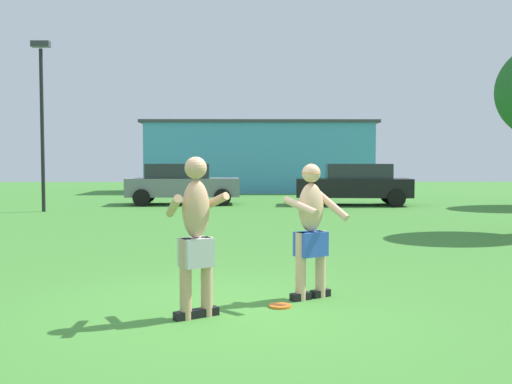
{
  "coord_description": "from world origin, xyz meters",
  "views": [
    {
      "loc": [
        0.24,
        -6.64,
        1.72
      ],
      "look_at": [
        0.34,
        1.34,
        1.29
      ],
      "focal_mm": 41.43,
      "sensor_mm": 36.0,
      "label": 1
    }
  ],
  "objects_px": {
    "frisbee": "(280,306)",
    "car_black_mid_lot": "(354,184)",
    "player_in_blue": "(311,225)",
    "car_gray_near_post": "(182,183)",
    "lamp_post": "(42,107)",
    "player_near": "(196,233)"
  },
  "relations": [
    {
      "from": "car_black_mid_lot",
      "to": "frisbee",
      "type": "bearing_deg",
      "value": -103.14
    },
    {
      "from": "player_in_blue",
      "to": "car_black_mid_lot",
      "type": "distance_m",
      "value": 15.57
    },
    {
      "from": "frisbee",
      "to": "player_in_blue",
      "type": "bearing_deg",
      "value": 45.58
    },
    {
      "from": "frisbee",
      "to": "lamp_post",
      "type": "distance_m",
      "value": 15.17
    },
    {
      "from": "car_gray_near_post",
      "to": "player_in_blue",
      "type": "bearing_deg",
      "value": -77.86
    },
    {
      "from": "player_in_blue",
      "to": "lamp_post",
      "type": "height_order",
      "value": "lamp_post"
    },
    {
      "from": "player_in_blue",
      "to": "car_gray_near_post",
      "type": "relative_size",
      "value": 0.38
    },
    {
      "from": "frisbee",
      "to": "car_black_mid_lot",
      "type": "distance_m",
      "value": 16.08
    },
    {
      "from": "player_in_blue",
      "to": "frisbee",
      "type": "height_order",
      "value": "player_in_blue"
    },
    {
      "from": "frisbee",
      "to": "car_gray_near_post",
      "type": "relative_size",
      "value": 0.06
    },
    {
      "from": "player_near",
      "to": "car_gray_near_post",
      "type": "height_order",
      "value": "player_near"
    },
    {
      "from": "player_in_blue",
      "to": "player_near",
      "type": "bearing_deg",
      "value": -147.51
    },
    {
      "from": "player_in_blue",
      "to": "lamp_post",
      "type": "distance_m",
      "value": 14.84
    },
    {
      "from": "player_near",
      "to": "car_black_mid_lot",
      "type": "xyz_separation_m",
      "value": [
        4.59,
        16.09,
        -0.1
      ]
    },
    {
      "from": "player_in_blue",
      "to": "car_gray_near_post",
      "type": "xyz_separation_m",
      "value": [
        -3.37,
        15.69,
        -0.1
      ]
    },
    {
      "from": "car_black_mid_lot",
      "to": "lamp_post",
      "type": "bearing_deg",
      "value": -165.79
    },
    {
      "from": "player_near",
      "to": "lamp_post",
      "type": "xyz_separation_m",
      "value": [
        -6.28,
        13.33,
        2.53
      ]
    },
    {
      "from": "player_in_blue",
      "to": "car_gray_near_post",
      "type": "distance_m",
      "value": 16.05
    },
    {
      "from": "car_black_mid_lot",
      "to": "lamp_post",
      "type": "relative_size",
      "value": 0.79
    },
    {
      "from": "player_near",
      "to": "player_in_blue",
      "type": "xyz_separation_m",
      "value": [
        1.35,
        0.86,
        -0.01
      ]
    },
    {
      "from": "player_in_blue",
      "to": "frisbee",
      "type": "distance_m",
      "value": 1.08
    },
    {
      "from": "car_gray_near_post",
      "to": "lamp_post",
      "type": "xyz_separation_m",
      "value": [
        -4.25,
        -3.21,
        2.63
      ]
    }
  ]
}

